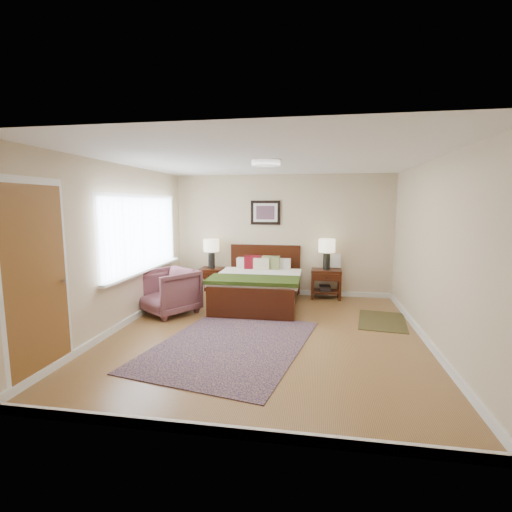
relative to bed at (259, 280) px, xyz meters
name	(u,v)px	position (x,y,z in m)	size (l,w,h in m)	color
floor	(265,334)	(0.35, -1.56, -0.48)	(5.00, 5.00, 0.00)	olive
back_wall	(282,235)	(0.35, 0.94, 0.77)	(4.50, 0.04, 2.50)	#C1AF8C
front_wall	(221,289)	(0.35, -4.06, 0.77)	(4.50, 0.04, 2.50)	#C1AF8C
left_wall	(120,247)	(-1.90, -1.56, 0.77)	(0.04, 5.00, 2.50)	#C1AF8C
right_wall	(433,253)	(2.60, -1.56, 0.77)	(0.04, 5.00, 2.50)	#C1AF8C
ceiling	(266,160)	(0.35, -1.56, 2.02)	(4.50, 5.00, 0.02)	white
window	(144,235)	(-1.85, -0.86, 0.90)	(0.11, 2.72, 1.32)	silver
door	(37,282)	(-1.88, -3.31, 0.59)	(0.06, 1.00, 2.18)	silver
ceil_fixture	(266,163)	(0.35, -1.56, 1.99)	(0.44, 0.44, 0.08)	white
bed	(259,280)	(0.00, 0.00, 0.00)	(1.59, 1.91, 1.03)	#381808
wall_art	(265,213)	(0.00, 0.91, 1.24)	(0.62, 0.05, 0.50)	black
nightstand_left	(212,274)	(-1.12, 0.69, -0.04)	(0.47, 0.42, 0.55)	#381808
nightstand_right	(326,280)	(1.27, 0.69, -0.11)	(0.60, 0.45, 0.59)	#381808
lamp_left	(211,248)	(-1.12, 0.71, 0.50)	(0.33, 0.33, 0.61)	black
lamp_right	(327,248)	(1.27, 0.71, 0.54)	(0.33, 0.33, 0.61)	black
armchair	(169,292)	(-1.45, -0.82, -0.09)	(0.83, 0.86, 0.78)	brown
rug_persian	(231,344)	(-0.05, -2.07, -0.47)	(1.86, 2.62, 0.01)	#0C0B39
rug_navy	(382,321)	(2.15, -0.67, -0.47)	(0.73, 1.09, 0.01)	black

